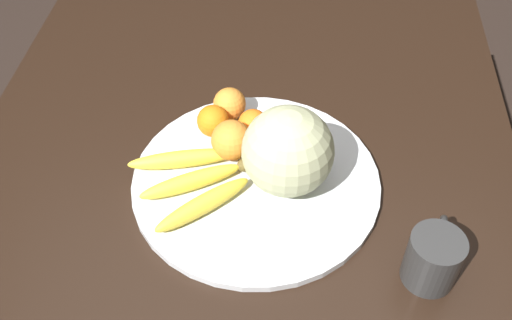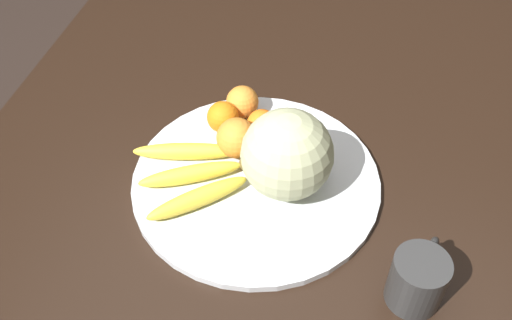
{
  "view_description": "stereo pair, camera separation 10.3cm",
  "coord_description": "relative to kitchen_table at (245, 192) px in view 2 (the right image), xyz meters",
  "views": [
    {
      "loc": [
        -0.74,
        -0.1,
        1.56
      ],
      "look_at": [
        -0.04,
        -0.03,
        0.81
      ],
      "focal_mm": 42.0,
      "sensor_mm": 36.0,
      "label": 1
    },
    {
      "loc": [
        -0.73,
        -0.2,
        1.56
      ],
      "look_at": [
        -0.04,
        -0.03,
        0.81
      ],
      "focal_mm": 42.0,
      "sensor_mm": 36.0,
      "label": 2
    }
  ],
  "objects": [
    {
      "name": "produce_tag",
      "position": [
        0.05,
        0.02,
        0.1
      ],
      "size": [
        0.1,
        0.05,
        0.0
      ],
      "rotation": [
        0.0,
        0.0,
        0.16
      ],
      "color": "white",
      "rests_on": "fruit_bowl"
    },
    {
      "name": "orange_back_left",
      "position": [
        0.08,
        -0.07,
        0.12
      ],
      "size": [
        0.06,
        0.06,
        0.06
      ],
      "color": "orange",
      "rests_on": "fruit_bowl"
    },
    {
      "name": "ceramic_mug",
      "position": [
        -0.2,
        -0.32,
        0.13
      ],
      "size": [
        0.12,
        0.09,
        0.09
      ],
      "rotation": [
        0.0,
        0.0,
        5.99
      ],
      "color": "#2D2D2D",
      "rests_on": "kitchen_table"
    },
    {
      "name": "orange_back_right",
      "position": [
        0.07,
        -0.02,
        0.12
      ],
      "size": [
        0.06,
        0.06,
        0.06
      ],
      "color": "orange",
      "rests_on": "fruit_bowl"
    },
    {
      "name": "orange_mid_center",
      "position": [
        0.01,
        0.02,
        0.13
      ],
      "size": [
        0.07,
        0.07,
        0.07
      ],
      "color": "orange",
      "rests_on": "fruit_bowl"
    },
    {
      "name": "orange_front_left",
      "position": [
        0.12,
        0.03,
        0.13
      ],
      "size": [
        0.06,
        0.06,
        0.06
      ],
      "color": "orange",
      "rests_on": "fruit_bowl"
    },
    {
      "name": "melon",
      "position": [
        -0.05,
        -0.09,
        0.17
      ],
      "size": [
        0.16,
        0.16,
        0.16
      ],
      "color": "#B2B789",
      "rests_on": "fruit_bowl"
    },
    {
      "name": "kitchen_table",
      "position": [
        0.0,
        0.0,
        0.0
      ],
      "size": [
        1.67,
        1.04,
        0.74
      ],
      "color": "black",
      "rests_on": "ground_plane"
    },
    {
      "name": "fruit_bowl",
      "position": [
        -0.04,
        -0.03,
        0.09
      ],
      "size": [
        0.44,
        0.44,
        0.01
      ],
      "color": "silver",
      "rests_on": "kitchen_table"
    },
    {
      "name": "orange_front_right",
      "position": [
        0.07,
        0.06,
        0.13
      ],
      "size": [
        0.06,
        0.06,
        0.06
      ],
      "color": "orange",
      "rests_on": "fruit_bowl"
    },
    {
      "name": "banana_bunch",
      "position": [
        -0.07,
        0.08,
        0.11
      ],
      "size": [
        0.21,
        0.23,
        0.03
      ],
      "rotation": [
        0.0,
        0.0,
        8.35
      ],
      "color": "brown",
      "rests_on": "fruit_bowl"
    }
  ]
}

